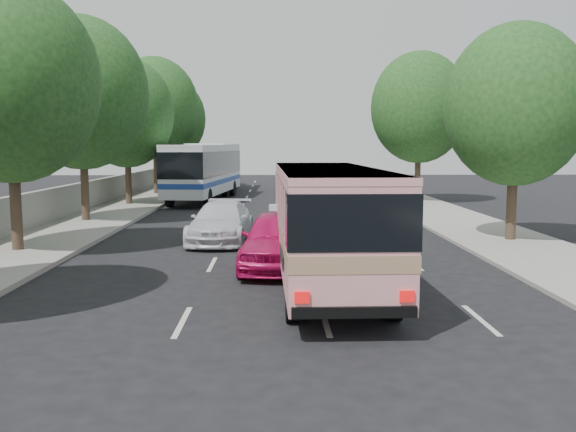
{
  "coord_description": "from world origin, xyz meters",
  "views": [
    {
      "loc": [
        -0.04,
        -14.06,
        3.56
      ],
      "look_at": [
        0.36,
        2.82,
        1.6
      ],
      "focal_mm": 38.0,
      "sensor_mm": 36.0,
      "label": 1
    }
  ],
  "objects_px": {
    "pink_taxi": "(279,239)",
    "white_pickup": "(221,222)",
    "tour_coach_rear": "(215,163)",
    "pink_bus": "(327,213)",
    "tour_coach_front": "(205,167)"
  },
  "relations": [
    {
      "from": "tour_coach_rear",
      "to": "white_pickup",
      "type": "bearing_deg",
      "value": -82.44
    },
    {
      "from": "pink_bus",
      "to": "tour_coach_front",
      "type": "relative_size",
      "value": 0.77
    },
    {
      "from": "pink_bus",
      "to": "pink_taxi",
      "type": "height_order",
      "value": "pink_bus"
    },
    {
      "from": "pink_bus",
      "to": "tour_coach_rear",
      "type": "xyz_separation_m",
      "value": [
        -5.8,
        31.53,
        0.35
      ]
    },
    {
      "from": "pink_taxi",
      "to": "white_pickup",
      "type": "height_order",
      "value": "pink_taxi"
    },
    {
      "from": "white_pickup",
      "to": "pink_taxi",
      "type": "bearing_deg",
      "value": -62.82
    },
    {
      "from": "white_pickup",
      "to": "tour_coach_front",
      "type": "relative_size",
      "value": 0.41
    },
    {
      "from": "pink_taxi",
      "to": "tour_coach_front",
      "type": "xyz_separation_m",
      "value": [
        -4.61,
        21.95,
        1.32
      ]
    },
    {
      "from": "white_pickup",
      "to": "tour_coach_rear",
      "type": "relative_size",
      "value": 0.4
    },
    {
      "from": "pink_bus",
      "to": "white_pickup",
      "type": "height_order",
      "value": "pink_bus"
    },
    {
      "from": "pink_taxi",
      "to": "tour_coach_rear",
      "type": "height_order",
      "value": "tour_coach_rear"
    },
    {
      "from": "pink_taxi",
      "to": "white_pickup",
      "type": "distance_m",
      "value": 5.4
    },
    {
      "from": "pink_bus",
      "to": "white_pickup",
      "type": "bearing_deg",
      "value": 113.41
    },
    {
      "from": "tour_coach_front",
      "to": "tour_coach_rear",
      "type": "bearing_deg",
      "value": 96.5
    },
    {
      "from": "pink_taxi",
      "to": "tour_coach_rear",
      "type": "xyz_separation_m",
      "value": [
        -4.61,
        29.27,
        1.38
      ]
    }
  ]
}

